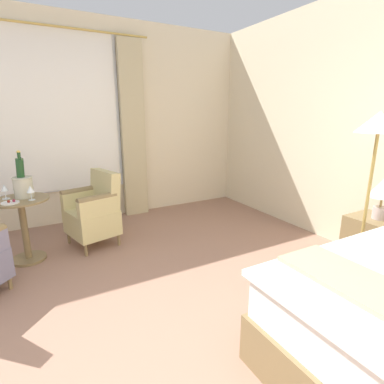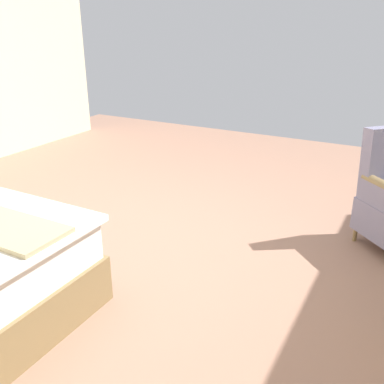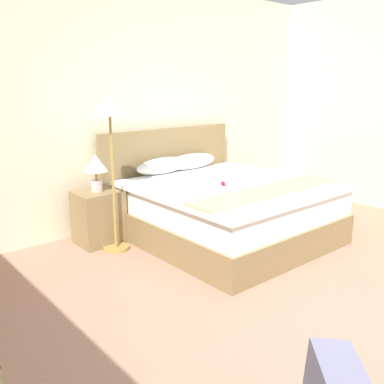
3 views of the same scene
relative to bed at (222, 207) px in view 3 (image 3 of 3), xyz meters
The scene contains 6 objects.
ground_plane 2.07m from the bed, 115.10° to the right, with size 8.27×8.27×0.00m, color #9B715C.
wall_headboard_side 1.82m from the bed, 126.70° to the left, with size 6.89×0.12×2.89m.
bed is the anchor object (origin of this frame).
nightstand 1.39m from the bed, 148.13° to the left, with size 0.50×0.42×0.59m.
bedside_lamp 1.48m from the bed, 148.13° to the left, with size 0.25×0.25×0.41m.
floor_lamp_brass 1.59m from the bed, 158.99° to the left, with size 0.37×0.37×1.60m.
Camera 3 is at (-2.42, -1.51, 1.74)m, focal length 40.00 mm.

